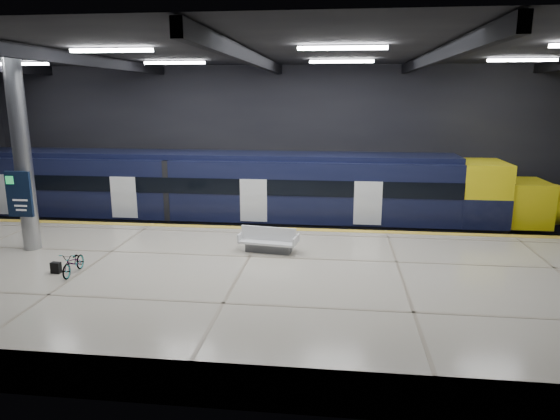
# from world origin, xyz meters

# --- Properties ---
(ground) EXTENTS (30.00, 30.00, 0.00)m
(ground) POSITION_xyz_m (0.00, 0.00, 0.00)
(ground) COLOR black
(ground) RESTS_ON ground
(room_shell) EXTENTS (30.10, 16.10, 8.05)m
(room_shell) POSITION_xyz_m (-0.00, 0.00, 5.72)
(room_shell) COLOR black
(room_shell) RESTS_ON ground
(platform) EXTENTS (30.00, 11.00, 1.10)m
(platform) POSITION_xyz_m (0.00, -2.50, 0.55)
(platform) COLOR beige
(platform) RESTS_ON ground
(safety_strip) EXTENTS (30.00, 0.40, 0.01)m
(safety_strip) POSITION_xyz_m (0.00, 2.75, 1.11)
(safety_strip) COLOR gold
(safety_strip) RESTS_ON platform
(rails) EXTENTS (30.00, 1.52, 0.16)m
(rails) POSITION_xyz_m (0.00, 5.50, 0.08)
(rails) COLOR gray
(rails) RESTS_ON ground
(train) EXTENTS (29.40, 2.84, 3.79)m
(train) POSITION_xyz_m (-1.92, 5.50, 2.06)
(train) COLOR black
(train) RESTS_ON ground
(bench) EXTENTS (2.17, 1.16, 0.91)m
(bench) POSITION_xyz_m (0.59, -0.39, 1.42)
(bench) COLOR #595B60
(bench) RESTS_ON platform
(bicycle) EXTENTS (0.58, 1.42, 0.73)m
(bicycle) POSITION_xyz_m (-5.13, -3.33, 1.47)
(bicycle) COLOR #99999E
(bicycle) RESTS_ON platform
(pannier_bag) EXTENTS (0.32, 0.21, 0.35)m
(pannier_bag) POSITION_xyz_m (-5.73, -3.33, 1.28)
(pannier_bag) COLOR black
(pannier_bag) RESTS_ON platform
(info_column) EXTENTS (0.90, 0.78, 6.90)m
(info_column) POSITION_xyz_m (-8.00, -1.03, 4.46)
(info_column) COLOR #9EA0A5
(info_column) RESTS_ON platform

